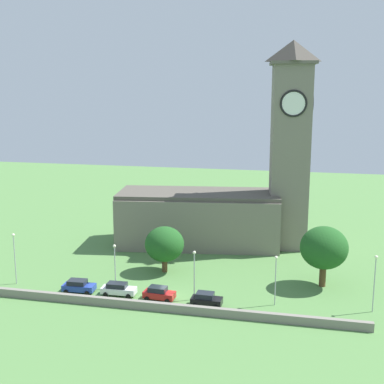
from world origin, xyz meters
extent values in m
plane|color=#517F42|center=(0.00, 15.00, 0.00)|extent=(200.00, 200.00, 0.00)
cube|color=slate|center=(-1.24, 25.05, 4.52)|extent=(29.95, 15.46, 9.05)
cube|color=#524C43|center=(-1.24, 25.05, 9.40)|extent=(29.82, 14.53, 0.70)
cube|color=slate|center=(14.54, 27.19, 15.96)|extent=(7.25, 7.25, 31.92)
cube|color=#5B554B|center=(14.54, 27.19, 32.17)|extent=(8.41, 8.41, 0.50)
pyramid|color=#403C35|center=(14.54, 27.19, 34.19)|extent=(7.62, 7.62, 3.55)
cylinder|color=white|center=(14.98, 23.93, 25.53)|extent=(4.10, 0.67, 4.13)
torus|color=black|center=(14.98, 23.93, 25.53)|extent=(4.51, 0.97, 4.50)
cylinder|color=white|center=(17.79, 27.63, 25.53)|extent=(0.67, 4.10, 4.13)
torus|color=black|center=(17.79, 27.63, 25.53)|extent=(0.97, 4.51, 4.50)
cube|color=gray|center=(0.00, -4.49, 0.56)|extent=(52.02, 0.70, 1.13)
cube|color=#233D9E|center=(-12.76, -0.96, 0.73)|extent=(4.56, 2.18, 0.81)
cube|color=#1E232B|center=(-12.98, -0.97, 1.45)|extent=(2.59, 1.84, 0.64)
cylinder|color=black|center=(-11.30, 0.09, 0.32)|extent=(0.67, 0.38, 0.65)
cylinder|color=black|center=(-11.19, -1.84, 0.32)|extent=(0.67, 0.38, 0.65)
cylinder|color=black|center=(-14.32, -0.08, 0.32)|extent=(0.67, 0.38, 0.65)
cylinder|color=black|center=(-14.21, -2.01, 0.32)|extent=(0.67, 0.38, 0.65)
cube|color=silver|center=(-6.93, -0.80, 0.73)|extent=(4.82, 1.91, 0.81)
cube|color=#1E232B|center=(-7.17, -0.81, 1.46)|extent=(2.72, 1.63, 0.65)
cylinder|color=black|center=(-5.34, 0.13, 0.33)|extent=(0.66, 0.34, 0.65)
cylinder|color=black|center=(-5.28, -1.63, 0.33)|extent=(0.66, 0.34, 0.65)
cylinder|color=black|center=(-8.58, 0.02, 0.33)|extent=(0.66, 0.34, 0.65)
cylinder|color=black|center=(-8.52, -1.74, 0.33)|extent=(0.66, 0.34, 0.65)
cube|color=red|center=(-1.06, -1.10, 0.75)|extent=(4.36, 2.08, 0.84)
cube|color=#1E232B|center=(-1.27, -1.08, 1.51)|extent=(2.48, 1.74, 0.67)
cylinder|color=black|center=(0.44, -0.31, 0.34)|extent=(0.69, 0.37, 0.67)
cylinder|color=black|center=(0.32, -2.09, 0.34)|extent=(0.69, 0.37, 0.67)
cylinder|color=black|center=(-2.43, -0.10, 0.34)|extent=(0.69, 0.37, 0.67)
cylinder|color=black|center=(-2.56, -1.89, 0.34)|extent=(0.69, 0.37, 0.67)
cube|color=black|center=(5.56, -1.76, 0.77)|extent=(4.07, 1.95, 0.85)
cube|color=#1E232B|center=(5.36, -1.76, 1.53)|extent=(2.29, 1.69, 0.68)
cylinder|color=black|center=(6.95, -0.86, 0.34)|extent=(0.69, 0.35, 0.68)
cylinder|color=black|center=(6.91, -2.72, 0.34)|extent=(0.69, 0.35, 0.68)
cylinder|color=black|center=(4.20, -0.80, 0.34)|extent=(0.69, 0.35, 0.68)
cylinder|color=black|center=(4.17, -2.67, 0.34)|extent=(0.69, 0.35, 0.68)
cylinder|color=#9EA0A5|center=(-23.05, -0.02, 3.57)|extent=(0.14, 0.14, 7.15)
sphere|color=#F4EFCC|center=(-23.05, -0.02, 7.37)|extent=(0.44, 0.44, 0.44)
cylinder|color=#9EA0A5|center=(-8.29, 1.49, 3.03)|extent=(0.14, 0.14, 6.05)
sphere|color=#F4EFCC|center=(-8.29, 1.49, 6.27)|extent=(0.44, 0.44, 0.44)
cylinder|color=#9EA0A5|center=(3.51, 0.02, 3.21)|extent=(0.14, 0.14, 6.42)
sphere|color=#F4EFCC|center=(3.51, 0.02, 6.64)|extent=(0.44, 0.44, 0.44)
cylinder|color=#9EA0A5|center=(14.21, 0.64, 3.15)|extent=(0.14, 0.14, 6.30)
sphere|color=#F4EFCC|center=(14.21, 0.64, 6.52)|extent=(0.44, 0.44, 0.44)
cylinder|color=#9EA0A5|center=(26.49, 1.23, 3.54)|extent=(0.14, 0.14, 7.08)
sphere|color=#F4EFCC|center=(26.49, 1.23, 7.30)|extent=(0.44, 0.44, 0.44)
cylinder|color=brown|center=(-3.31, 9.63, 1.10)|extent=(0.85, 0.85, 2.19)
ellipsoid|color=#1E511E|center=(-3.31, 9.63, 4.46)|extent=(6.04, 6.04, 5.44)
cylinder|color=brown|center=(20.44, 8.84, 1.61)|extent=(0.95, 0.95, 3.22)
ellipsoid|color=#1E511E|center=(20.44, 8.84, 5.76)|extent=(6.77, 6.77, 6.10)
camera|label=1|loc=(17.50, -63.44, 27.80)|focal=48.05mm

